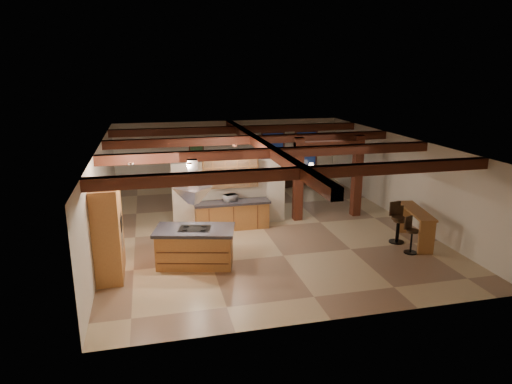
# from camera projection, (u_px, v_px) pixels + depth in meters

# --- Properties ---
(ground) EXTENTS (12.00, 12.00, 0.00)m
(ground) POSITION_uv_depth(u_px,v_px,m) (262.00, 227.00, 15.29)
(ground) COLOR #CAB386
(ground) RESTS_ON ground
(room_walls) EXTENTS (12.00, 12.00, 12.00)m
(room_walls) POSITION_uv_depth(u_px,v_px,m) (262.00, 175.00, 14.82)
(room_walls) COLOR silver
(room_walls) RESTS_ON ground
(ceiling_beams) EXTENTS (10.00, 12.00, 0.28)m
(ceiling_beams) POSITION_uv_depth(u_px,v_px,m) (262.00, 146.00, 14.56)
(ceiling_beams) COLOR #442211
(ceiling_beams) RESTS_ON room_walls
(timber_posts) EXTENTS (2.50, 0.30, 2.90)m
(timber_posts) POSITION_uv_depth(u_px,v_px,m) (328.00, 169.00, 15.85)
(timber_posts) COLOR #442211
(timber_posts) RESTS_ON ground
(partition_wall) EXTENTS (3.80, 0.18, 2.20)m
(partition_wall) POSITION_uv_depth(u_px,v_px,m) (230.00, 193.00, 15.25)
(partition_wall) COLOR silver
(partition_wall) RESTS_ON ground
(pantry_cabinet) EXTENTS (0.67, 1.60, 2.40)m
(pantry_cabinet) POSITION_uv_depth(u_px,v_px,m) (108.00, 231.00, 11.49)
(pantry_cabinet) COLOR #AF7738
(pantry_cabinet) RESTS_ON ground
(back_counter) EXTENTS (2.50, 0.66, 0.94)m
(back_counter) POSITION_uv_depth(u_px,v_px,m) (232.00, 215.00, 15.05)
(back_counter) COLOR #AF7738
(back_counter) RESTS_ON ground
(upper_display_cabinet) EXTENTS (1.80, 0.36, 0.95)m
(upper_display_cabinet) POSITION_uv_depth(u_px,v_px,m) (230.00, 173.00, 14.87)
(upper_display_cabinet) COLOR #AF7738
(upper_display_cabinet) RESTS_ON partition_wall
(range_hood) EXTENTS (1.10, 1.10, 1.40)m
(range_hood) POSITION_uv_depth(u_px,v_px,m) (193.00, 202.00, 11.92)
(range_hood) COLOR silver
(range_hood) RESTS_ON room_walls
(back_windows) EXTENTS (2.70, 0.07, 1.70)m
(back_windows) POSITION_uv_depth(u_px,v_px,m) (290.00, 150.00, 21.09)
(back_windows) COLOR #442211
(back_windows) RESTS_ON room_walls
(framed_art) EXTENTS (0.65, 0.05, 0.85)m
(framed_art) POSITION_uv_depth(u_px,v_px,m) (196.00, 149.00, 20.08)
(framed_art) COLOR #442211
(framed_art) RESTS_ON room_walls
(recessed_cans) EXTENTS (3.16, 2.46, 0.03)m
(recessed_cans) POSITION_uv_depth(u_px,v_px,m) (188.00, 157.00, 12.15)
(recessed_cans) COLOR silver
(recessed_cans) RESTS_ON room_walls
(kitchen_island) EXTENTS (2.31, 1.59, 1.05)m
(kitchen_island) POSITION_uv_depth(u_px,v_px,m) (195.00, 246.00, 12.26)
(kitchen_island) COLOR #AF7738
(kitchen_island) RESTS_ON ground
(dining_table) EXTENTS (1.95, 1.13, 0.67)m
(dining_table) POSITION_uv_depth(u_px,v_px,m) (247.00, 194.00, 18.03)
(dining_table) COLOR #38190E
(dining_table) RESTS_ON ground
(sofa) EXTENTS (2.13, 1.52, 0.58)m
(sofa) POSITION_uv_depth(u_px,v_px,m) (287.00, 179.00, 20.60)
(sofa) COLOR black
(sofa) RESTS_ON ground
(microwave) EXTENTS (0.49, 0.41, 0.23)m
(microwave) POSITION_uv_depth(u_px,v_px,m) (230.00, 198.00, 14.88)
(microwave) COLOR silver
(microwave) RESTS_ON back_counter
(bar_counter) EXTENTS (0.88, 2.05, 1.05)m
(bar_counter) POSITION_uv_depth(u_px,v_px,m) (415.00, 221.00, 13.75)
(bar_counter) COLOR #AF7738
(bar_counter) RESTS_ON ground
(side_table) EXTENTS (0.52, 0.52, 0.60)m
(side_table) POSITION_uv_depth(u_px,v_px,m) (311.00, 176.00, 21.23)
(side_table) COLOR #442211
(side_table) RESTS_ON ground
(table_lamp) EXTENTS (0.26, 0.26, 0.30)m
(table_lamp) POSITION_uv_depth(u_px,v_px,m) (311.00, 165.00, 21.10)
(table_lamp) COLOR black
(table_lamp) RESTS_ON side_table
(bar_stool_a) EXTENTS (0.40, 0.41, 1.07)m
(bar_stool_a) POSITION_uv_depth(u_px,v_px,m) (411.00, 235.00, 13.05)
(bar_stool_a) COLOR black
(bar_stool_a) RESTS_ON ground
(bar_stool_b) EXTENTS (0.44, 0.45, 1.25)m
(bar_stool_b) POSITION_uv_depth(u_px,v_px,m) (397.00, 222.00, 13.82)
(bar_stool_b) COLOR black
(bar_stool_b) RESTS_ON ground
(bar_stool_c) EXTENTS (0.39, 0.40, 1.12)m
(bar_stool_c) POSITION_uv_depth(u_px,v_px,m) (398.00, 224.00, 13.84)
(bar_stool_c) COLOR black
(bar_stool_c) RESTS_ON ground
(dining_chairs) EXTENTS (2.09, 2.09, 1.09)m
(dining_chairs) POSITION_uv_depth(u_px,v_px,m) (247.00, 189.00, 17.97)
(dining_chairs) COLOR #442211
(dining_chairs) RESTS_ON ground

